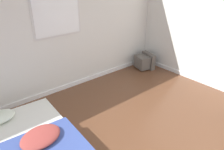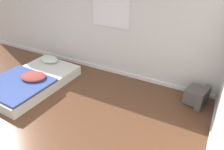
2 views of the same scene
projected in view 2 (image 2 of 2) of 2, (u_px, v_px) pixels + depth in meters
name	position (u px, v px, depth m)	size (l,w,h in m)	color
ground_plane	(12.00, 147.00, 3.46)	(20.00, 20.00, 0.00)	brown
wall_back	(102.00, 20.00, 5.03)	(7.92, 0.08, 2.60)	silver
mattress_bed	(31.00, 81.00, 4.93)	(1.36, 2.05, 0.37)	silver
crt_tv	(197.00, 96.00, 4.35)	(0.47, 0.50, 0.39)	#56514C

